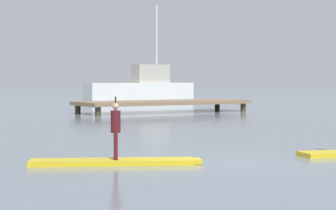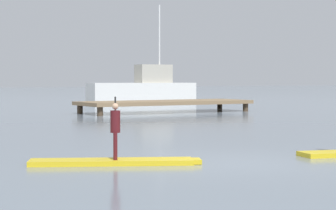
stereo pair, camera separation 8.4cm
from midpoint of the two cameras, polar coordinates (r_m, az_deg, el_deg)
name	(u,v)px [view 1 (the left image)]	position (r m, az deg, el deg)	size (l,w,h in m)	color
ground_plane	(236,163)	(13.28, 5.76, -5.06)	(240.00, 240.00, 0.00)	slate
paddleboard_near	(115,162)	(13.02, -4.81, -4.98)	(3.30, 2.02, 0.10)	gold
paddler_child_solo	(116,128)	(12.96, -4.79, -1.99)	(0.26, 0.36, 1.24)	#4C1419
motor_boat_small_navy	(141,89)	(48.65, -2.42, 1.42)	(8.27, 2.76, 7.29)	silver
floating_dock	(163,103)	(33.16, -0.48, 0.21)	(9.01, 2.96, 0.59)	#846B4C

